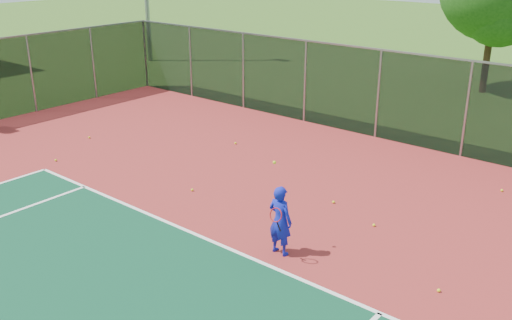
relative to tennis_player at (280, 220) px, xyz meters
The scene contains 11 objects.
court_apron 1.90m from the tennis_player, 65.70° to the right, with size 30.00×20.00×0.02m, color maroon.
fence_back 8.49m from the tennis_player, 85.17° to the left, with size 30.00×0.06×3.03m.
tennis_player is the anchor object (origin of this frame).
practice_ball_0 3.41m from the tennis_player, 13.16° to the left, with size 0.07×0.07×0.07m, color yellow.
practice_ball_1 9.99m from the tennis_player, 168.33° to the left, with size 0.07×0.07×0.07m, color yellow.
practice_ball_2 6.96m from the tennis_player, 67.74° to the left, with size 0.07×0.07×0.07m, color yellow.
practice_ball_3 8.70m from the tennis_player, behind, with size 0.07×0.07×0.07m, color yellow.
practice_ball_4 4.04m from the tennis_player, 163.70° to the left, with size 0.07×0.07×0.07m, color yellow.
practice_ball_5 2.68m from the tennis_player, 68.06° to the left, with size 0.07×0.07×0.07m, color yellow.
practice_ball_7 7.30m from the tennis_player, 139.07° to the left, with size 0.07×0.07×0.07m, color yellow.
practice_ball_8 3.01m from the tennis_player, 99.15° to the left, with size 0.07×0.07×0.07m, color yellow.
Camera 1 is at (5.76, -5.04, 6.22)m, focal length 40.00 mm.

